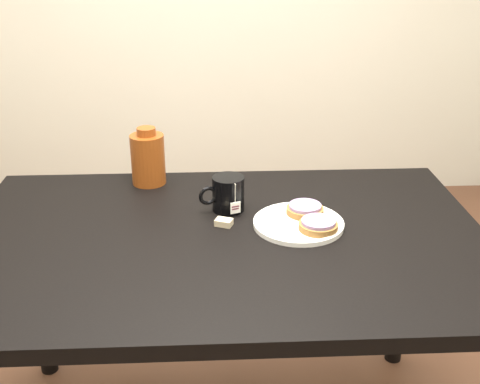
% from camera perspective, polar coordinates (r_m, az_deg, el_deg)
% --- Properties ---
extents(table, '(1.40, 0.90, 0.75)m').
position_cam_1_polar(table, '(1.63, -1.50, -6.72)').
color(table, black).
rests_on(table, ground_plane).
extents(plate, '(0.25, 0.25, 0.02)m').
position_cam_1_polar(plate, '(1.64, 5.57, -2.92)').
color(plate, white).
rests_on(plate, table).
extents(bagel_back, '(0.12, 0.12, 0.03)m').
position_cam_1_polar(bagel_back, '(1.68, 6.18, -1.63)').
color(bagel_back, brown).
rests_on(bagel_back, plate).
extents(bagel_front, '(0.14, 0.14, 0.03)m').
position_cam_1_polar(bagel_front, '(1.60, 7.43, -3.12)').
color(bagel_front, brown).
rests_on(bagel_front, plate).
extents(mug, '(0.14, 0.12, 0.10)m').
position_cam_1_polar(mug, '(1.71, -1.19, -0.15)').
color(mug, black).
rests_on(mug, table).
extents(teabag_pouch, '(0.05, 0.05, 0.02)m').
position_cam_1_polar(teabag_pouch, '(1.64, -1.54, -2.89)').
color(teabag_pouch, '#C6B793').
rests_on(teabag_pouch, table).
extents(bagel_package, '(0.14, 0.14, 0.18)m').
position_cam_1_polar(bagel_package, '(1.90, -8.73, 3.19)').
color(bagel_package, '#5B240C').
rests_on(bagel_package, table).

